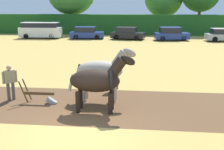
{
  "coord_description": "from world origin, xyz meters",
  "views": [
    {
      "loc": [
        2.27,
        -8.69,
        4.17
      ],
      "look_at": [
        0.82,
        3.49,
        1.1
      ],
      "focal_mm": 45.0,
      "sensor_mm": 36.0,
      "label": 1
    }
  ],
  "objects_px": {
    "draft_horse_lead_right": "(102,70)",
    "parked_van": "(41,30)",
    "farmer_beside_team": "(115,72)",
    "parked_car_center_left": "(128,33)",
    "parked_car_center_right": "(223,35)",
    "parked_car_left": "(87,33)",
    "draft_horse_lead_left": "(98,80)",
    "plow": "(42,96)",
    "farmer_at_plow": "(10,80)",
    "parked_car_center": "(171,34)"
  },
  "relations": [
    {
      "from": "draft_horse_lead_right",
      "to": "parked_van",
      "type": "height_order",
      "value": "draft_horse_lead_right"
    },
    {
      "from": "farmer_beside_team",
      "to": "parked_car_center_left",
      "type": "bearing_deg",
      "value": 135.53
    },
    {
      "from": "draft_horse_lead_right",
      "to": "parked_car_center_right",
      "type": "height_order",
      "value": "draft_horse_lead_right"
    },
    {
      "from": "parked_car_center_left",
      "to": "parked_van",
      "type": "bearing_deg",
      "value": -168.97
    },
    {
      "from": "farmer_beside_team",
      "to": "parked_car_left",
      "type": "height_order",
      "value": "farmer_beside_team"
    },
    {
      "from": "draft_horse_lead_left",
      "to": "draft_horse_lead_right",
      "type": "height_order",
      "value": "draft_horse_lead_right"
    },
    {
      "from": "draft_horse_lead_left",
      "to": "parked_car_left",
      "type": "height_order",
      "value": "draft_horse_lead_left"
    },
    {
      "from": "parked_van",
      "to": "parked_car_center_left",
      "type": "bearing_deg",
      "value": -1.83
    },
    {
      "from": "parked_van",
      "to": "parked_car_center_right",
      "type": "bearing_deg",
      "value": -3.6
    },
    {
      "from": "parked_car_center_left",
      "to": "parked_car_center_right",
      "type": "bearing_deg",
      "value": 7.51
    },
    {
      "from": "draft_horse_lead_right",
      "to": "plow",
      "type": "relative_size",
      "value": 1.73
    },
    {
      "from": "farmer_at_plow",
      "to": "parked_car_left",
      "type": "distance_m",
      "value": 23.64
    },
    {
      "from": "farmer_at_plow",
      "to": "parked_car_center",
      "type": "height_order",
      "value": "farmer_at_plow"
    },
    {
      "from": "plow",
      "to": "parked_car_center_right",
      "type": "xyz_separation_m",
      "value": [
        13.48,
        23.34,
        0.41
      ]
    },
    {
      "from": "plow",
      "to": "parked_van",
      "type": "distance_m",
      "value": 25.46
    },
    {
      "from": "farmer_beside_team",
      "to": "draft_horse_lead_left",
      "type": "bearing_deg",
      "value": -53.38
    },
    {
      "from": "draft_horse_lead_right",
      "to": "parked_car_center",
      "type": "relative_size",
      "value": 0.65
    },
    {
      "from": "parked_car_left",
      "to": "parked_car_center_left",
      "type": "bearing_deg",
      "value": -4.79
    },
    {
      "from": "farmer_at_plow",
      "to": "parked_car_center",
      "type": "distance_m",
      "value": 24.96
    },
    {
      "from": "parked_car_center",
      "to": "parked_car_center_right",
      "type": "height_order",
      "value": "parked_car_center"
    },
    {
      "from": "farmer_at_plow",
      "to": "parked_car_center_left",
      "type": "distance_m",
      "value": 23.94
    },
    {
      "from": "draft_horse_lead_left",
      "to": "parked_van",
      "type": "height_order",
      "value": "draft_horse_lead_left"
    },
    {
      "from": "draft_horse_lead_right",
      "to": "parked_car_center",
      "type": "height_order",
      "value": "draft_horse_lead_right"
    },
    {
      "from": "draft_horse_lead_right",
      "to": "plow",
      "type": "bearing_deg",
      "value": -165.54
    },
    {
      "from": "draft_horse_lead_left",
      "to": "parked_car_center_left",
      "type": "bearing_deg",
      "value": 90.0
    },
    {
      "from": "farmer_at_plow",
      "to": "parked_car_center_right",
      "type": "height_order",
      "value": "farmer_at_plow"
    },
    {
      "from": "parked_car_center_right",
      "to": "farmer_beside_team",
      "type": "bearing_deg",
      "value": -122.59
    },
    {
      "from": "parked_car_center_left",
      "to": "parked_car_center_right",
      "type": "distance_m",
      "value": 11.32
    },
    {
      "from": "draft_horse_lead_right",
      "to": "parked_van",
      "type": "distance_m",
      "value": 25.84
    },
    {
      "from": "farmer_beside_team",
      "to": "parked_car_center_right",
      "type": "bearing_deg",
      "value": 106.7
    },
    {
      "from": "parked_car_left",
      "to": "parked_car_center",
      "type": "bearing_deg",
      "value": -7.18
    },
    {
      "from": "plow",
      "to": "parked_car_left",
      "type": "xyz_separation_m",
      "value": [
        -3.01,
        23.87,
        0.41
      ]
    },
    {
      "from": "plow",
      "to": "farmer_beside_team",
      "type": "distance_m",
      "value": 3.89
    },
    {
      "from": "farmer_beside_team",
      "to": "parked_car_center_right",
      "type": "distance_m",
      "value": 23.39
    },
    {
      "from": "farmer_at_plow",
      "to": "farmer_beside_team",
      "type": "bearing_deg",
      "value": 77.18
    },
    {
      "from": "parked_car_center_left",
      "to": "parked_car_left",
      "type": "bearing_deg",
      "value": -168.92
    },
    {
      "from": "farmer_at_plow",
      "to": "parked_car_center_right",
      "type": "distance_m",
      "value": 27.52
    },
    {
      "from": "parked_car_center",
      "to": "farmer_at_plow",
      "type": "bearing_deg",
      "value": -119.69
    },
    {
      "from": "plow",
      "to": "parked_van",
      "type": "xyz_separation_m",
      "value": [
        -9.0,
        23.81,
        0.72
      ]
    },
    {
      "from": "parked_van",
      "to": "draft_horse_lead_right",
      "type": "bearing_deg",
      "value": -65.84
    },
    {
      "from": "draft_horse_lead_right",
      "to": "farmer_at_plow",
      "type": "bearing_deg",
      "value": -174.98
    },
    {
      "from": "draft_horse_lead_right",
      "to": "farmer_beside_team",
      "type": "xyz_separation_m",
      "value": [
        0.39,
        1.76,
        -0.47
      ]
    },
    {
      "from": "plow",
      "to": "parked_car_left",
      "type": "height_order",
      "value": "parked_car_left"
    },
    {
      "from": "parked_car_center",
      "to": "parked_car_center_right",
      "type": "bearing_deg",
      "value": -10.43
    },
    {
      "from": "farmer_at_plow",
      "to": "draft_horse_lead_left",
      "type": "bearing_deg",
      "value": 38.92
    },
    {
      "from": "plow",
      "to": "parked_car_center_left",
      "type": "bearing_deg",
      "value": 83.86
    },
    {
      "from": "draft_horse_lead_right",
      "to": "plow",
      "type": "height_order",
      "value": "draft_horse_lead_right"
    },
    {
      "from": "farmer_at_plow",
      "to": "parked_car_center_left",
      "type": "xyz_separation_m",
      "value": [
        3.71,
        23.65,
        -0.2
      ]
    },
    {
      "from": "draft_horse_lead_left",
      "to": "parked_car_left",
      "type": "xyz_separation_m",
      "value": [
        -5.59,
        24.49,
        -0.56
      ]
    },
    {
      "from": "draft_horse_lead_left",
      "to": "draft_horse_lead_right",
      "type": "distance_m",
      "value": 1.33
    }
  ]
}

